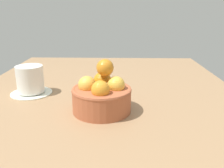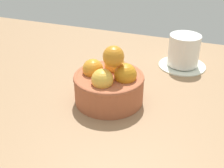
{
  "view_description": "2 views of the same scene",
  "coord_description": "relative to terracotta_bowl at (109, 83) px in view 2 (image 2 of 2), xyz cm",
  "views": [
    {
      "loc": [
        53.99,
        3.91,
        24.29
      ],
      "look_at": [
        -1.26,
        2.45,
        6.55
      ],
      "focal_mm": 38.39,
      "sensor_mm": 36.0,
      "label": 1
    },
    {
      "loc": [
        -18.77,
        49.24,
        34.0
      ],
      "look_at": [
        -1.44,
        2.06,
        5.3
      ],
      "focal_mm": 47.78,
      "sensor_mm": 36.0,
      "label": 2
    }
  ],
  "objects": [
    {
      "name": "coffee_cup",
      "position": [
        -11.84,
        -21.67,
        -0.4
      ],
      "size": [
        11.94,
        11.94,
        8.35
      ],
      "color": "white",
      "rests_on": "ground_plane"
    },
    {
      "name": "ground_plane",
      "position": [
        0.08,
        -0.04,
        -6.44
      ],
      "size": [
        129.68,
        80.44,
        4.42
      ],
      "primitive_type": "cube",
      "color": "#997551"
    },
    {
      "name": "terracotta_bowl",
      "position": [
        0.0,
        0.0,
        0.0
      ],
      "size": [
        14.37,
        14.37,
        12.7
      ],
      "color": "#AD5938",
      "rests_on": "ground_plane"
    }
  ]
}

